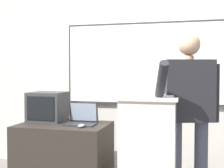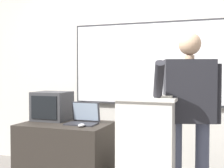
{
  "view_description": "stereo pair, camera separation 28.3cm",
  "coord_description": "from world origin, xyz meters",
  "px_view_note": "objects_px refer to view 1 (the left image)",
  "views": [
    {
      "loc": [
        0.8,
        -2.72,
        1.28
      ],
      "look_at": [
        0.01,
        0.3,
        1.15
      ],
      "focal_mm": 50.0,
      "sensor_mm": 36.0,
      "label": 1
    },
    {
      "loc": [
        1.07,
        -2.63,
        1.28
      ],
      "look_at": [
        0.01,
        0.3,
        1.15
      ],
      "focal_mm": 50.0,
      "sensor_mm": 36.0,
      "label": 2
    }
  ],
  "objects_px": {
    "side_desk": "(64,157)",
    "computer_mouse_by_laptop": "(81,126)",
    "person_presenter": "(189,104)",
    "laptop": "(82,118)",
    "wireless_keyboard": "(150,96)",
    "lectern_podium": "(149,149)",
    "crt_monitor": "(48,107)"
  },
  "relations": [
    {
      "from": "crt_monitor",
      "to": "laptop",
      "type": "bearing_deg",
      "value": -12.45
    },
    {
      "from": "computer_mouse_by_laptop",
      "to": "crt_monitor",
      "type": "relative_size",
      "value": 0.26
    },
    {
      "from": "laptop",
      "to": "wireless_keyboard",
      "type": "xyz_separation_m",
      "value": [
        0.74,
        -0.14,
        0.26
      ]
    },
    {
      "from": "lectern_podium",
      "to": "wireless_keyboard",
      "type": "relative_size",
      "value": 2.29
    },
    {
      "from": "lectern_podium",
      "to": "laptop",
      "type": "distance_m",
      "value": 0.77
    },
    {
      "from": "person_presenter",
      "to": "wireless_keyboard",
      "type": "distance_m",
      "value": 0.4
    },
    {
      "from": "side_desk",
      "to": "computer_mouse_by_laptop",
      "type": "xyz_separation_m",
      "value": [
        0.26,
        -0.16,
        0.38
      ]
    },
    {
      "from": "side_desk",
      "to": "computer_mouse_by_laptop",
      "type": "bearing_deg",
      "value": -31.28
    },
    {
      "from": "laptop",
      "to": "wireless_keyboard",
      "type": "height_order",
      "value": "wireless_keyboard"
    },
    {
      "from": "crt_monitor",
      "to": "side_desk",
      "type": "bearing_deg",
      "value": -27.8
    },
    {
      "from": "side_desk",
      "to": "laptop",
      "type": "xyz_separation_m",
      "value": [
        0.19,
        0.03,
        0.43
      ]
    },
    {
      "from": "lectern_podium",
      "to": "computer_mouse_by_laptop",
      "type": "distance_m",
      "value": 0.7
    },
    {
      "from": "side_desk",
      "to": "wireless_keyboard",
      "type": "height_order",
      "value": "wireless_keyboard"
    },
    {
      "from": "person_presenter",
      "to": "computer_mouse_by_laptop",
      "type": "bearing_deg",
      "value": 174.48
    },
    {
      "from": "wireless_keyboard",
      "to": "crt_monitor",
      "type": "height_order",
      "value": "wireless_keyboard"
    },
    {
      "from": "laptop",
      "to": "person_presenter",
      "type": "bearing_deg",
      "value": 0.51
    },
    {
      "from": "side_desk",
      "to": "crt_monitor",
      "type": "relative_size",
      "value": 2.44
    },
    {
      "from": "computer_mouse_by_laptop",
      "to": "crt_monitor",
      "type": "distance_m",
      "value": 0.6
    },
    {
      "from": "side_desk",
      "to": "crt_monitor",
      "type": "bearing_deg",
      "value": 152.2
    },
    {
      "from": "laptop",
      "to": "computer_mouse_by_laptop",
      "type": "distance_m",
      "value": 0.21
    },
    {
      "from": "lectern_podium",
      "to": "side_desk",
      "type": "xyz_separation_m",
      "value": [
        -0.92,
        0.04,
        -0.16
      ]
    },
    {
      "from": "side_desk",
      "to": "person_presenter",
      "type": "distance_m",
      "value": 1.42
    },
    {
      "from": "lectern_podium",
      "to": "person_presenter",
      "type": "xyz_separation_m",
      "value": [
        0.37,
        0.08,
        0.44
      ]
    },
    {
      "from": "laptop",
      "to": "crt_monitor",
      "type": "height_order",
      "value": "crt_monitor"
    },
    {
      "from": "person_presenter",
      "to": "wireless_keyboard",
      "type": "xyz_separation_m",
      "value": [
        -0.36,
        -0.15,
        0.09
      ]
    },
    {
      "from": "wireless_keyboard",
      "to": "side_desk",
      "type": "bearing_deg",
      "value": 173.77
    },
    {
      "from": "person_presenter",
      "to": "crt_monitor",
      "type": "relative_size",
      "value": 4.26
    },
    {
      "from": "side_desk",
      "to": "laptop",
      "type": "height_order",
      "value": "laptop"
    },
    {
      "from": "lectern_podium",
      "to": "computer_mouse_by_laptop",
      "type": "height_order",
      "value": "lectern_podium"
    },
    {
      "from": "wireless_keyboard",
      "to": "computer_mouse_by_laptop",
      "type": "relative_size",
      "value": 4.53
    },
    {
      "from": "side_desk",
      "to": "laptop",
      "type": "distance_m",
      "value": 0.47
    },
    {
      "from": "computer_mouse_by_laptop",
      "to": "laptop",
      "type": "bearing_deg",
      "value": 108.44
    }
  ]
}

